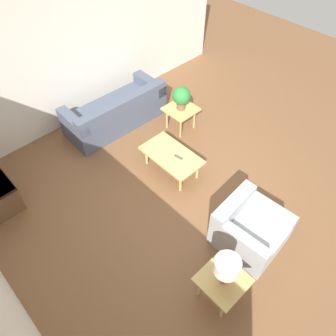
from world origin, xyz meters
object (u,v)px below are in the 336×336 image
Objects in this scene: table_lamp at (227,267)px; coffee_table at (171,156)px; sofa at (116,113)px; armchair at (248,229)px; side_table_plant at (181,111)px; side_table_lamp at (222,282)px; potted_plant at (181,97)px.

coffee_table is at bearing -28.03° from table_lamp.
sofa is 2.14× the size of armchair.
coffee_table is 1.19m from side_table_plant.
armchair is 1.68× the size of side_table_lamp.
armchair is (-3.49, 0.26, -0.00)m from sofa.
sofa is at bearing -17.55° from side_table_lamp.
sofa is 3.50m from armchair.
table_lamp is (-2.07, 1.10, 0.47)m from coffee_table.
armchair is at bearing 156.01° from side_table_plant.
side_table_plant is 3.49m from table_lamp.
table_lamp reaches higher than coffee_table.
coffee_table is 1.88× the size of side_table_plant.
armchair is 0.98m from side_table_lamp.
potted_plant reaches higher than side_table_plant.
sofa is 4.34× the size of table_lamp.
side_table_lamp is at bearing 151.97° from coffee_table.
potted_plant is (-0.00, 0.00, 0.34)m from side_table_plant.
potted_plant is (2.52, -1.12, 0.47)m from armchair.
side_table_lamp reaches higher than coffee_table.
coffee_table is 1.26m from potted_plant.
armchair is at bearing 174.58° from coffee_table.
table_lamp reaches higher than side_table_lamp.
side_table_plant reaches higher than coffee_table.
side_table_lamp is at bearing -167.33° from armchair.
table_lamp is (-0.28, 0.93, 0.53)m from armchair.
sofa reaches higher than side_table_lamp.
coffee_table is 2.40m from table_lamp.
side_table_plant is 1.21× the size of potted_plant.
potted_plant is at bearing -36.32° from table_lamp.
table_lamp reaches higher than side_table_plant.
table_lamp is at bearing 143.68° from side_table_plant.
side_table_plant is (-0.97, -0.86, 0.12)m from sofa.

